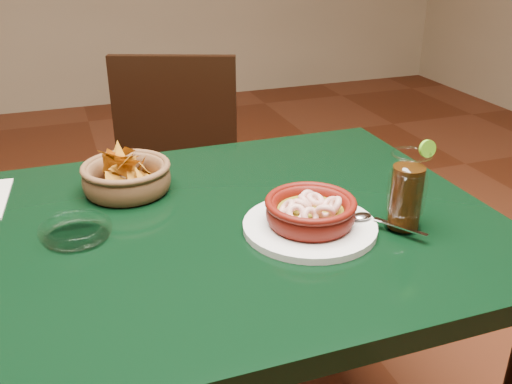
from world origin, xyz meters
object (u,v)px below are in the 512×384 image
object	(u,v)px
chip_basket	(127,177)
cola_drink	(407,192)
dining_table	(184,273)
dining_chair	(173,192)
shrimp_plate	(311,215)

from	to	relation	value
chip_basket	cola_drink	world-z (taller)	cola_drink
dining_table	dining_chair	xyz separation A→B (m)	(0.12, 0.70, -0.16)
dining_table	chip_basket	world-z (taller)	chip_basket
dining_chair	chip_basket	xyz separation A→B (m)	(-0.19, -0.51, 0.29)
dining_table	cola_drink	bearing A→B (deg)	-19.35
dining_table	shrimp_plate	size ratio (longest dim) A/B	4.02
dining_chair	cola_drink	xyz separation A→B (m)	(0.27, -0.84, 0.33)
dining_table	cola_drink	world-z (taller)	cola_drink
dining_table	dining_chair	size ratio (longest dim) A/B	1.34
chip_basket	cola_drink	xyz separation A→B (m)	(0.46, -0.33, 0.04)
dining_table	chip_basket	distance (m)	0.25
chip_basket	cola_drink	size ratio (longest dim) A/B	1.29
dining_chair	cola_drink	bearing A→B (deg)	-72.32
dining_chair	shrimp_plate	xyz separation A→B (m)	(0.10, -0.79, 0.29)
cola_drink	chip_basket	bearing A→B (deg)	144.13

